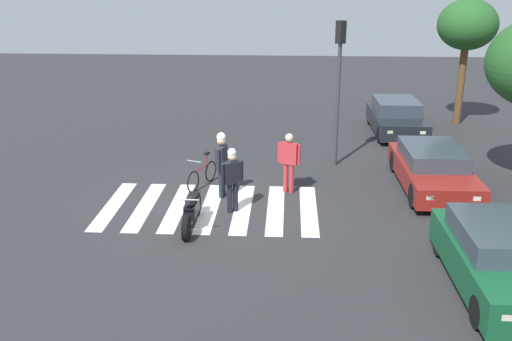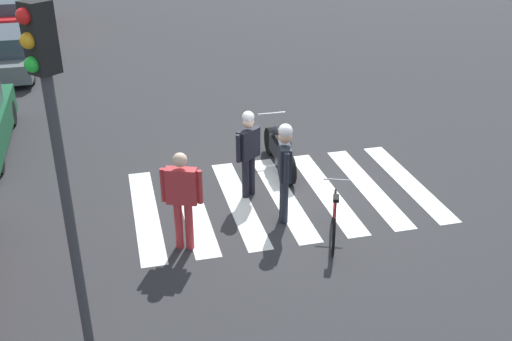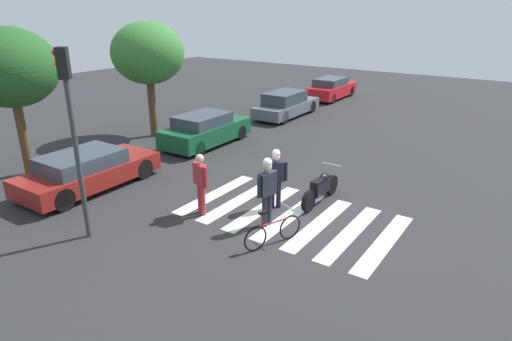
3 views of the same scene
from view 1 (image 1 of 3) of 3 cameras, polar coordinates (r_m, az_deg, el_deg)
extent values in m
plane|color=#2B2B2D|center=(16.03, -4.53, -3.64)|extent=(60.00, 60.00, 0.00)
cylinder|color=black|center=(14.12, -6.84, -5.62)|extent=(0.62, 0.15, 0.62)
cylinder|color=black|center=(15.47, -5.85, -3.31)|extent=(0.62, 0.15, 0.62)
cube|color=black|center=(14.76, -6.31, -3.70)|extent=(0.80, 0.29, 0.36)
ellipsoid|color=black|center=(14.45, -6.51, -3.06)|extent=(0.48, 0.24, 0.24)
cube|color=black|center=(14.86, -6.22, -2.55)|extent=(0.44, 0.24, 0.12)
cylinder|color=#A5A5AD|center=(13.91, -6.89, -2.86)|extent=(0.04, 0.62, 0.04)
torus|color=black|center=(17.05, -6.17, -1.11)|extent=(0.62, 0.28, 0.65)
torus|color=black|center=(17.90, -4.45, -0.07)|extent=(0.62, 0.28, 0.65)
cylinder|color=maroon|center=(17.38, -5.32, 0.29)|extent=(0.77, 0.34, 0.04)
cylinder|color=maroon|center=(17.59, -4.82, 1.11)|extent=(0.04, 0.04, 0.34)
cube|color=black|center=(17.53, -4.84, 1.67)|extent=(0.22, 0.17, 0.06)
cylinder|color=#99999E|center=(16.94, -6.06, 0.90)|extent=(0.20, 0.44, 0.03)
cylinder|color=#1E232D|center=(16.54, -3.44, -1.24)|extent=(0.14, 0.14, 0.89)
cylinder|color=#1E232D|center=(16.70, -3.25, -1.04)|extent=(0.14, 0.14, 0.89)
cube|color=#1E232D|center=(16.38, -3.40, 1.34)|extent=(0.55, 0.30, 0.63)
sphere|color=tan|center=(16.24, -3.43, 2.93)|extent=(0.24, 0.24, 0.24)
cylinder|color=#1E232D|center=(16.10, -3.73, 1.02)|extent=(0.09, 0.09, 0.60)
cylinder|color=#1E232D|center=(16.66, -3.08, 1.66)|extent=(0.09, 0.09, 0.60)
sphere|color=white|center=(16.21, -3.44, 3.31)|extent=(0.25, 0.25, 0.25)
cylinder|color=black|center=(15.55, -2.60, -2.70)|extent=(0.14, 0.14, 0.83)
cylinder|color=black|center=(15.63, -2.03, -2.57)|extent=(0.14, 0.14, 0.83)
cube|color=black|center=(15.34, -2.35, -0.19)|extent=(0.44, 0.51, 0.59)
sphere|color=beige|center=(15.20, -2.37, 1.40)|extent=(0.22, 0.22, 0.22)
cylinder|color=black|center=(15.21, -3.30, -0.38)|extent=(0.09, 0.09, 0.56)
cylinder|color=black|center=(15.48, -1.42, 0.00)|extent=(0.09, 0.09, 0.56)
sphere|color=white|center=(15.17, -2.38, 1.76)|extent=(0.24, 0.24, 0.24)
cylinder|color=#B22D33|center=(16.92, 3.49, -0.78)|extent=(0.14, 0.14, 0.88)
cylinder|color=#B22D33|center=(16.98, 2.92, -0.70)|extent=(0.14, 0.14, 0.88)
cube|color=#B22D33|center=(16.71, 3.25, 1.69)|extent=(0.37, 0.55, 0.62)
sphere|color=beige|center=(16.58, 3.28, 3.24)|extent=(0.24, 0.24, 0.24)
cylinder|color=#B22D33|center=(16.61, 4.24, 1.56)|extent=(0.09, 0.09, 0.59)
cylinder|color=#B22D33|center=(16.82, 2.28, 1.82)|extent=(0.09, 0.09, 0.59)
cube|color=silver|center=(16.61, -13.81, -3.33)|extent=(3.49, 0.45, 0.01)
cube|color=silver|center=(16.37, -10.79, -3.44)|extent=(3.49, 0.45, 0.01)
cube|color=silver|center=(16.18, -7.69, -3.54)|extent=(3.49, 0.45, 0.01)
cube|color=silver|center=(16.03, -4.53, -3.63)|extent=(3.49, 0.45, 0.01)
cube|color=silver|center=(15.94, -1.31, -3.71)|extent=(3.49, 0.45, 0.01)
cube|color=silver|center=(15.90, 1.93, -3.78)|extent=(3.49, 0.45, 0.01)
cube|color=silver|center=(15.90, 5.18, -3.84)|extent=(3.49, 0.45, 0.01)
cylinder|color=black|center=(22.73, 16.17, 3.37)|extent=(0.64, 0.23, 0.64)
cylinder|color=black|center=(22.40, 12.13, 3.49)|extent=(0.64, 0.23, 0.64)
cylinder|color=black|center=(25.36, 14.80, 5.08)|extent=(0.64, 0.23, 0.64)
cylinder|color=black|center=(25.07, 11.16, 5.20)|extent=(0.64, 0.23, 0.64)
cube|color=black|center=(23.83, 13.58, 4.72)|extent=(4.12, 1.88, 0.62)
cube|color=#333D47|center=(23.90, 13.59, 6.17)|extent=(2.23, 1.64, 0.52)
cube|color=#F2EDCC|center=(22.03, 16.02, 3.60)|extent=(0.08, 0.20, 0.12)
cube|color=#F2EDCC|center=(21.79, 12.99, 3.69)|extent=(0.08, 0.20, 0.12)
cylinder|color=black|center=(16.90, 20.79, -2.43)|extent=(0.68, 0.23, 0.68)
cylinder|color=black|center=(16.46, 15.28, -2.40)|extent=(0.68, 0.23, 0.68)
cylinder|color=black|center=(19.64, 18.22, 0.81)|extent=(0.68, 0.23, 0.68)
cylinder|color=black|center=(19.26, 13.45, 0.90)|extent=(0.68, 0.23, 0.68)
cube|color=maroon|center=(17.99, 16.92, -0.24)|extent=(4.49, 1.92, 0.58)
cube|color=#333D47|center=(18.04, 16.92, 1.55)|extent=(2.43, 1.68, 0.46)
cube|color=#F2EDCC|center=(16.15, 20.81, -2.56)|extent=(0.08, 0.20, 0.12)
cube|color=#F2EDCC|center=(15.82, 16.66, -2.54)|extent=(0.08, 0.20, 0.12)
cylinder|color=black|center=(11.56, 21.12, -12.84)|extent=(0.63, 0.23, 0.62)
cylinder|color=black|center=(14.41, 23.60, -6.65)|extent=(0.63, 0.23, 0.62)
cylinder|color=black|center=(13.94, 17.65, -6.78)|extent=(0.63, 0.23, 0.62)
cube|color=#14512D|center=(12.87, 22.63, -8.56)|extent=(4.18, 1.79, 0.71)
cube|color=#333D47|center=(12.80, 22.66, -5.81)|extent=(2.26, 1.57, 0.46)
cube|color=#F2EDCC|center=(10.97, 23.36, -13.02)|extent=(0.08, 0.20, 0.12)
cylinder|color=#38383D|center=(19.10, 7.98, 6.25)|extent=(0.12, 0.12, 3.99)
cube|color=black|center=(18.73, 8.31, 13.27)|extent=(0.34, 0.34, 0.70)
sphere|color=red|center=(18.80, 8.64, 13.98)|extent=(0.16, 0.16, 0.16)
sphere|color=orange|center=(18.82, 8.60, 13.28)|extent=(0.16, 0.16, 0.16)
sphere|color=green|center=(18.84, 8.57, 12.59)|extent=(0.16, 0.16, 0.16)
cylinder|color=brown|center=(25.82, 19.40, 7.80)|extent=(0.31, 0.31, 3.20)
ellipsoid|color=#235623|center=(25.50, 20.02, 13.30)|extent=(2.38, 2.38, 2.03)
camera|label=2|loc=(24.60, 5.80, 18.00)|focal=41.91mm
camera|label=3|loc=(25.48, -14.56, 17.01)|focal=30.62mm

